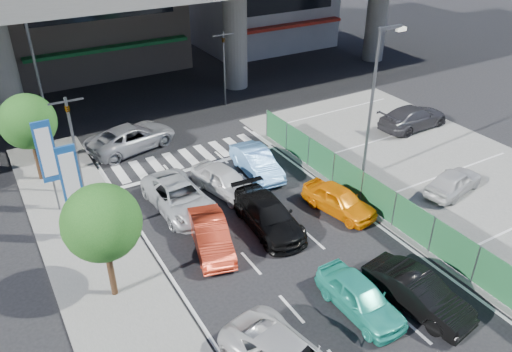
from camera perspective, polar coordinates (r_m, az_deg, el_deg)
ground at (r=19.84m, az=8.01°, el=-13.16°), size 120.00×120.00×0.00m
parking_lot at (r=27.78m, az=23.70°, el=-1.71°), size 12.00×28.00×0.06m
sidewalk_left at (r=20.26m, az=-15.77°, el=-12.87°), size 4.00×30.00×0.12m
fence_run at (r=22.85m, az=17.26°, el=-4.91°), size 0.16×22.00×1.80m
traffic_light_left at (r=25.09m, az=-20.48°, el=5.73°), size 1.60×1.24×5.20m
traffic_light_right at (r=34.86m, az=-3.72°, el=14.12°), size 1.60×1.24×5.20m
street_lamp_right at (r=25.36m, az=13.48°, el=9.14°), size 1.65×0.22×8.00m
street_lamp_left at (r=30.41m, az=-23.46°, el=10.97°), size 1.65×0.22×8.00m
signboard_near at (r=21.75m, az=-20.35°, el=-0.63°), size 0.80×0.14×4.70m
signboard_far at (r=24.38m, az=-22.78°, el=2.25°), size 0.80×0.14×4.70m
tree_near at (r=18.23m, az=-17.20°, el=-5.15°), size 2.80×2.80×4.80m
tree_far at (r=27.44m, az=-24.63°, el=5.65°), size 2.80×2.80×4.80m
taxi_teal_mid at (r=18.96m, az=11.80°, el=-13.37°), size 1.59×3.85×1.30m
hatch_black_mid_right at (r=19.59m, az=17.96°, el=-12.57°), size 2.11×4.37×1.38m
taxi_orange_left at (r=21.45m, az=-5.17°, el=-6.80°), size 2.36×4.24×1.32m
sedan_black_mid at (r=22.59m, az=1.40°, el=-4.46°), size 2.25×4.85×1.37m
taxi_orange_right at (r=24.00m, az=9.47°, el=-2.72°), size 2.28×4.06×1.30m
wagon_silver_front_left at (r=24.09m, az=-8.74°, el=-2.42°), size 2.47×5.04×1.38m
sedan_white_front_mid at (r=25.21m, az=-3.63°, el=-0.50°), size 2.54×4.32×1.38m
kei_truck_front_right at (r=26.83m, az=0.06°, el=1.58°), size 1.77×4.28×1.38m
crossing_wagon_silver at (r=30.37m, az=-14.04°, el=4.32°), size 5.76×3.69×1.48m
parked_sedan_white at (r=26.98m, az=21.65°, el=-0.57°), size 3.92×2.22×1.26m
parked_sedan_dgrey at (r=33.58m, az=17.52°, el=6.42°), size 5.08×2.25×1.45m
traffic_cone at (r=25.71m, az=14.34°, el=-1.60°), size 0.44×0.44×0.66m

